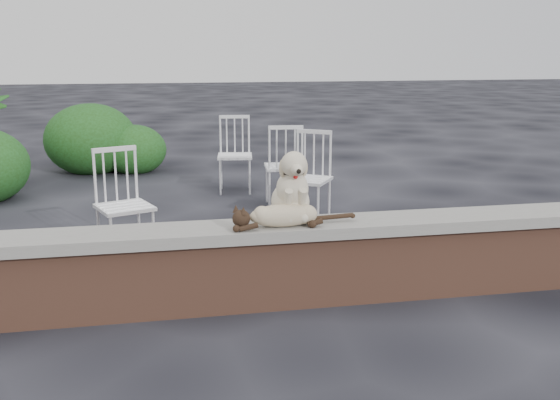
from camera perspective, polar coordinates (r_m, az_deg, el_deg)
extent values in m
plane|color=black|center=(4.51, -3.14, -9.43)|extent=(60.00, 60.00, 0.00)
cube|color=brown|center=(4.42, -3.18, -6.44)|extent=(6.00, 0.30, 0.50)
cube|color=slate|center=(4.33, -3.23, -2.83)|extent=(6.20, 0.40, 0.08)
ellipsoid|color=#1D4112|center=(9.61, -16.64, 5.22)|extent=(1.32, 1.21, 1.05)
ellipsoid|color=#1D4112|center=(9.43, -12.96, 4.41)|extent=(0.92, 0.84, 0.73)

